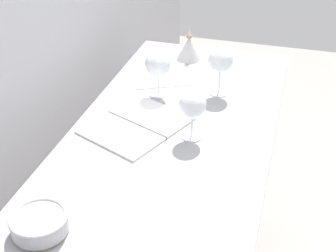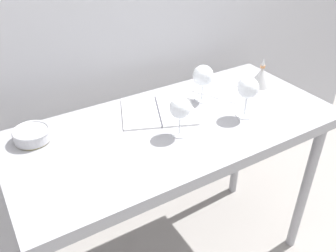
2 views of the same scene
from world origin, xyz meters
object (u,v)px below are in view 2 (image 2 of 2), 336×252
(open_notebook, at_px, (158,111))
(tasting_bowl, at_px, (32,134))
(tasting_sheet_upper, at_px, (222,89))
(decanter_funnel, at_px, (261,77))
(wine_glass_far_right, at_px, (203,76))
(wine_glass_near_center, at_px, (180,109))
(wine_glass_near_right, at_px, (248,89))

(open_notebook, distance_m, tasting_bowl, 0.53)
(tasting_sheet_upper, height_order, decanter_funnel, decanter_funnel)
(wine_glass_far_right, height_order, tasting_bowl, wine_glass_far_right)
(wine_glass_near_center, distance_m, open_notebook, 0.22)
(open_notebook, bearing_deg, tasting_sheet_upper, 27.06)
(tasting_bowl, xyz_separation_m, decanter_funnel, (1.10, -0.10, 0.02))
(tasting_sheet_upper, bearing_deg, tasting_bowl, 151.51)
(wine_glass_near_center, relative_size, tasting_sheet_upper, 0.71)
(decanter_funnel, bearing_deg, wine_glass_near_right, -145.52)
(wine_glass_far_right, height_order, tasting_sheet_upper, wine_glass_far_right)
(open_notebook, bearing_deg, wine_glass_near_center, -70.97)
(wine_glass_far_right, bearing_deg, tasting_bowl, 174.69)
(open_notebook, bearing_deg, wine_glass_near_right, -13.00)
(tasting_sheet_upper, xyz_separation_m, tasting_bowl, (-0.91, 0.04, 0.03))
(wine_glass_near_right, xyz_separation_m, tasting_bowl, (-0.83, 0.28, -0.10))
(wine_glass_near_right, relative_size, wine_glass_near_center, 1.11)
(wine_glass_far_right, height_order, open_notebook, wine_glass_far_right)
(tasting_bowl, bearing_deg, wine_glass_near_right, -18.90)
(wine_glass_near_center, xyz_separation_m, decanter_funnel, (0.58, 0.15, -0.07))
(wine_glass_near_center, relative_size, open_notebook, 0.42)
(tasting_bowl, relative_size, decanter_funnel, 0.98)
(wine_glass_near_right, height_order, open_notebook, wine_glass_near_right)
(open_notebook, distance_m, tasting_sheet_upper, 0.38)
(wine_glass_far_right, distance_m, wine_glass_near_center, 0.31)
(wine_glass_far_right, relative_size, open_notebook, 0.44)
(wine_glass_near_center, distance_m, decanter_funnel, 0.61)
(wine_glass_near_right, bearing_deg, wine_glass_far_right, 108.85)
(wine_glass_near_center, xyz_separation_m, open_notebook, (0.01, 0.19, -0.11))
(tasting_sheet_upper, bearing_deg, open_notebook, 158.20)
(decanter_funnel, bearing_deg, tasting_sheet_upper, 160.63)
(open_notebook, height_order, decanter_funnel, decanter_funnel)
(wine_glass_near_right, distance_m, wine_glass_near_center, 0.32)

